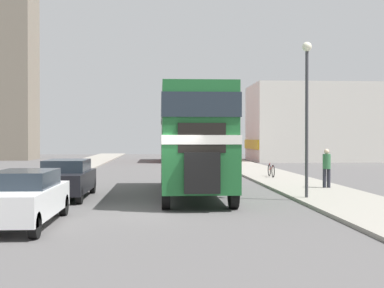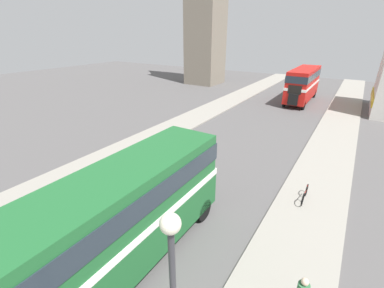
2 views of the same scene
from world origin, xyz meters
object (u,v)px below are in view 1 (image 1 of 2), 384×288
at_px(bicycle_on_pavement, 271,170).
at_px(street_lamp, 307,96).
at_px(double_decker_bus, 192,134).
at_px(bus_distant, 174,136).
at_px(pedestrian_walking, 327,166).
at_px(car_parked_mid, 66,178).
at_px(car_parked_near, 23,197).

distance_m(bicycle_on_pavement, street_lamp, 11.23).
bearing_deg(double_decker_bus, bus_distant, 89.78).
height_order(double_decker_bus, street_lamp, street_lamp).
bearing_deg(bicycle_on_pavement, bus_distant, 102.05).
bearing_deg(pedestrian_walking, car_parked_mid, -167.40).
bearing_deg(pedestrian_walking, bus_distant, 101.39).
bearing_deg(car_parked_near, bus_distant, 82.55).
distance_m(car_parked_mid, bicycle_on_pavement, 13.73).
xyz_separation_m(pedestrian_walking, street_lamp, (-1.98, -3.82, 2.85)).
xyz_separation_m(car_parked_near, car_parked_mid, (0.01, 6.55, 0.01)).
bearing_deg(pedestrian_walking, bicycle_on_pavement, 99.11).
relative_size(double_decker_bus, car_parked_mid, 2.30).
height_order(bus_distant, car_parked_mid, bus_distant).
relative_size(bicycle_on_pavement, street_lamp, 0.30).
xyz_separation_m(double_decker_bus, car_parked_near, (-5.00, -7.40, -1.76)).
xyz_separation_m(car_parked_mid, pedestrian_walking, (11.17, 2.50, 0.33)).
relative_size(bus_distant, pedestrian_walking, 5.57).
distance_m(bus_distant, car_parked_near, 39.52).
bearing_deg(bus_distant, double_decker_bus, -90.22).
distance_m(double_decker_bus, bus_distant, 31.74).
relative_size(double_decker_bus, car_parked_near, 2.29).
bearing_deg(double_decker_bus, bicycle_on_pavement, 58.99).
height_order(car_parked_near, bicycle_on_pavement, car_parked_near).
height_order(car_parked_near, street_lamp, street_lamp).
bearing_deg(street_lamp, car_parked_mid, 171.84).
bearing_deg(car_parked_near, car_parked_mid, 89.90).
bearing_deg(pedestrian_walking, car_parked_near, -141.03).
bearing_deg(pedestrian_walking, street_lamp, -117.41).
distance_m(bus_distant, car_parked_mid, 33.04).
relative_size(car_parked_near, pedestrian_walking, 2.68).
bearing_deg(bicycle_on_pavement, car_parked_near, -122.44).
relative_size(double_decker_bus, bicycle_on_pavement, 6.08).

